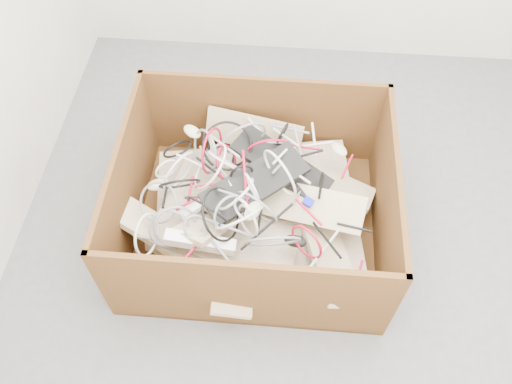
# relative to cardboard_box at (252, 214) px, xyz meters

# --- Properties ---
(ground) EXTENTS (3.00, 3.00, 0.00)m
(ground) POSITION_rel_cardboard_box_xyz_m (0.31, -0.05, -0.14)
(ground) COLOR #535356
(ground) RESTS_ON ground
(room_shell) EXTENTS (3.04, 3.04, 2.50)m
(room_shell) POSITION_rel_cardboard_box_xyz_m (0.31, -0.05, 1.11)
(room_shell) COLOR silver
(room_shell) RESTS_ON ground
(cardboard_box) EXTENTS (1.24, 1.04, 0.58)m
(cardboard_box) POSITION_rel_cardboard_box_xyz_m (0.00, 0.00, 0.00)
(cardboard_box) COLOR #432210
(cardboard_box) RESTS_ON ground
(keyboard_pile) EXTENTS (1.28, 1.05, 0.37)m
(keyboard_pile) POSITION_rel_cardboard_box_xyz_m (0.04, -0.01, 0.12)
(keyboard_pile) COLOR beige
(keyboard_pile) RESTS_ON cardboard_box
(mice_scatter) EXTENTS (0.97, 0.64, 0.20)m
(mice_scatter) POSITION_rel_cardboard_box_xyz_m (-0.05, -0.01, 0.21)
(mice_scatter) COLOR beige
(mice_scatter) RESTS_ON keyboard_pile
(power_strip_left) EXTENTS (0.24, 0.20, 0.11)m
(power_strip_left) POSITION_rel_cardboard_box_xyz_m (-0.20, -0.10, 0.24)
(power_strip_left) COLOR white
(power_strip_left) RESTS_ON keyboard_pile
(power_strip_right) EXTENTS (0.31, 0.07, 0.10)m
(power_strip_right) POSITION_rel_cardboard_box_xyz_m (-0.20, -0.30, 0.20)
(power_strip_right) COLOR white
(power_strip_right) RESTS_ON keyboard_pile
(vga_plug) EXTENTS (0.06, 0.06, 0.03)m
(vga_plug) POSITION_rel_cardboard_box_xyz_m (0.26, -0.04, 0.20)
(vga_plug) COLOR #0D15C7
(vga_plug) RESTS_ON keyboard_pile
(cable_tangle) EXTENTS (1.09, 0.84, 0.46)m
(cable_tangle) POSITION_rel_cardboard_box_xyz_m (-0.12, -0.03, 0.26)
(cable_tangle) COLOR #AD0C25
(cable_tangle) RESTS_ON keyboard_pile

